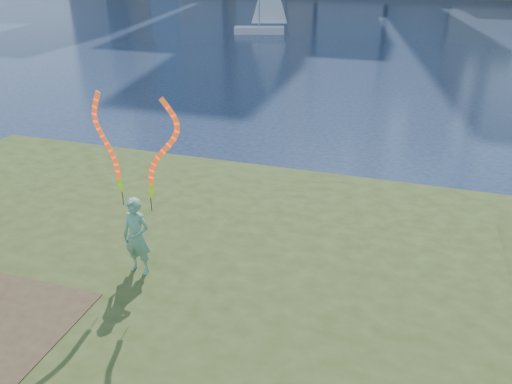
% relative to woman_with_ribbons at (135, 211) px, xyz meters
% --- Properties ---
extents(ground, '(320.00, 320.00, 0.00)m').
position_rel_woman_with_ribbons_xyz_m(ground, '(0.28, 0.73, -2.21)').
color(ground, '#1A2742').
rests_on(ground, ground).
extents(grassy_knoll, '(20.00, 18.00, 0.80)m').
position_rel_woman_with_ribbons_xyz_m(grassy_knoll, '(0.28, -1.57, -1.87)').
color(grassy_knoll, '#354418').
rests_on(grassy_knoll, ground).
extents(woman_with_ribbons, '(2.06, 0.45, 4.04)m').
position_rel_woman_with_ribbons_xyz_m(woman_with_ribbons, '(0.00, 0.00, 0.00)').
color(woman_with_ribbons, '#15773B').
rests_on(woman_with_ribbons, grassy_knoll).
extents(sailboat, '(4.65, 2.52, 7.02)m').
position_rel_woman_with_ribbons_xyz_m(sailboat, '(-8.31, 36.30, -1.00)').
color(sailboat, silver).
rests_on(sailboat, ground).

